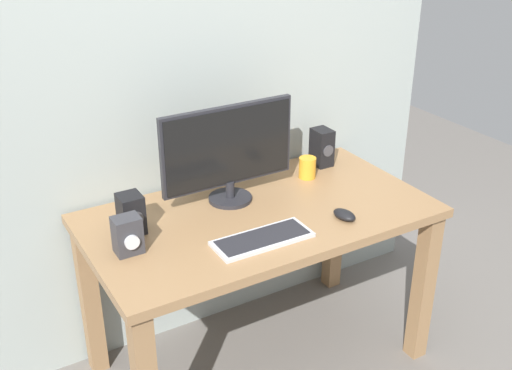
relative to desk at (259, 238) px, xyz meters
name	(u,v)px	position (x,y,z in m)	size (l,w,h in m)	color
ground_plane	(259,359)	(0.00, 0.00, -0.62)	(6.00, 6.00, 0.00)	slate
desk	(259,238)	(0.00, 0.00, 0.00)	(1.35, 0.73, 0.74)	#936D47
monitor	(228,151)	(-0.05, 0.15, 0.33)	(0.56, 0.18, 0.40)	#232328
keyboard_primary	(262,239)	(-0.10, -0.20, 0.13)	(0.37, 0.15, 0.02)	silver
mouse	(344,215)	(0.25, -0.21, 0.14)	(0.06, 0.10, 0.03)	black
speaker_right	(322,147)	(0.47, 0.25, 0.20)	(0.08, 0.10, 0.17)	black
speaker_left	(131,214)	(-0.48, 0.10, 0.19)	(0.08, 0.10, 0.15)	black
audio_controller	(128,235)	(-0.54, -0.02, 0.19)	(0.09, 0.09, 0.14)	#333338
coffee_mug	(307,168)	(0.34, 0.17, 0.17)	(0.07, 0.07, 0.09)	orange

